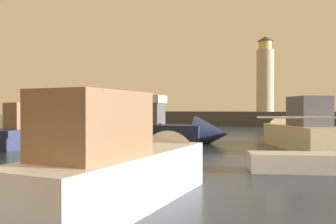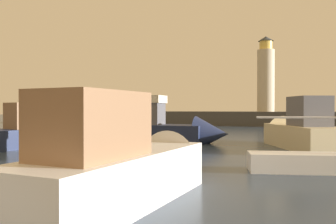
# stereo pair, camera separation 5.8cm
# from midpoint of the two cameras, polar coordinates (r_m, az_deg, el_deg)

# --- Properties ---
(ground_plane) EXTENTS (220.00, 220.00, 0.00)m
(ground_plane) POSITION_cam_midpoint_polar(r_m,az_deg,el_deg) (29.78, 4.13, -4.46)
(ground_plane) COLOR #2D3D51
(breakwater) EXTENTS (71.37, 6.10, 2.15)m
(breakwater) POSITION_cam_midpoint_polar(r_m,az_deg,el_deg) (56.16, 9.36, -1.02)
(breakwater) COLOR #423F3D
(breakwater) RESTS_ON ground_plane
(lighthouse) EXTENTS (2.57, 2.57, 11.48)m
(lighthouse) POSITION_cam_midpoint_polar(r_m,az_deg,el_deg) (56.07, 15.38, 5.62)
(lighthouse) COLOR beige
(lighthouse) RESTS_ON breakwater
(motorboat_0) EXTENTS (9.10, 3.24, 4.18)m
(motorboat_0) POSITION_cam_midpoint_polar(r_m,az_deg,el_deg) (27.08, 0.57, -2.69)
(motorboat_0) COLOR #1E284C
(motorboat_0) RESTS_ON ground_plane
(motorboat_2) EXTENTS (5.40, 9.59, 3.76)m
(motorboat_2) POSITION_cam_midpoint_polar(r_m,az_deg,el_deg) (25.48, 19.84, -2.93)
(motorboat_2) COLOR beige
(motorboat_2) RESTS_ON ground_plane
(motorboat_3) EXTENTS (3.57, 8.78, 3.29)m
(motorboat_3) POSITION_cam_midpoint_polar(r_m,az_deg,el_deg) (10.27, -5.75, -8.23)
(motorboat_3) COLOR white
(motorboat_3) RESTS_ON ground_plane
(motorboat_4) EXTENTS (5.49, 5.32, 3.11)m
(motorboat_4) POSITION_cam_midpoint_polar(r_m,az_deg,el_deg) (18.99, -11.44, -4.91)
(motorboat_4) COLOR #1E284C
(motorboat_4) RESTS_ON ground_plane
(sailboat_moored) EXTENTS (6.30, 2.32, 8.91)m
(sailboat_moored) POSITION_cam_midpoint_polar(r_m,az_deg,el_deg) (15.88, 24.09, -7.21)
(sailboat_moored) COLOR white
(sailboat_moored) RESTS_ON ground_plane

